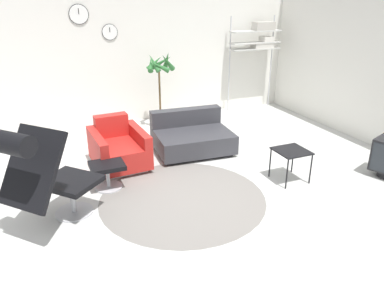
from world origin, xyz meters
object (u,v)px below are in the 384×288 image
(lounge_chair, at_px, (39,167))
(side_table, at_px, (291,153))
(armchair_red, at_px, (119,149))
(shelf_unit, at_px, (260,38))
(ottoman, at_px, (107,170))
(couch_low, at_px, (192,137))
(potted_plant, at_px, (160,94))

(lounge_chair, relative_size, side_table, 2.81)
(armchair_red, bearing_deg, side_table, 142.75)
(lounge_chair, bearing_deg, side_table, 47.19)
(shelf_unit, bearing_deg, ottoman, -147.67)
(ottoman, relative_size, side_table, 0.99)
(couch_low, bearing_deg, shelf_unit, -139.89)
(lounge_chair, relative_size, shelf_unit, 0.63)
(armchair_red, xyz_separation_m, side_table, (2.07, -1.41, 0.14))
(armchair_red, bearing_deg, lounge_chair, 48.47)
(couch_low, distance_m, potted_plant, 1.34)
(armchair_red, xyz_separation_m, potted_plant, (1.13, 1.37, 0.42))
(couch_low, bearing_deg, ottoman, 30.54)
(lounge_chair, distance_m, couch_low, 2.82)
(couch_low, relative_size, shelf_unit, 0.64)
(ottoman, xyz_separation_m, couch_low, (1.53, 0.76, -0.03))
(lounge_chair, bearing_deg, armchair_red, 99.23)
(ottoman, relative_size, shelf_unit, 0.22)
(ottoman, bearing_deg, potted_plant, 54.76)
(lounge_chair, bearing_deg, shelf_unit, 82.00)
(lounge_chair, bearing_deg, potted_plant, 98.72)
(armchair_red, height_order, couch_low, armchair_red)
(side_table, distance_m, potted_plant, 2.94)
(ottoman, distance_m, potted_plant, 2.51)
(couch_low, height_order, shelf_unit, shelf_unit)
(lounge_chair, relative_size, ottoman, 2.84)
(side_table, height_order, potted_plant, potted_plant)
(shelf_unit, bearing_deg, couch_low, -144.04)
(ottoman, xyz_separation_m, side_table, (2.36, -0.76, 0.14))
(ottoman, xyz_separation_m, potted_plant, (1.43, 2.02, 0.42))
(ottoman, height_order, potted_plant, potted_plant)
(armchair_red, relative_size, shelf_unit, 0.48)
(potted_plant, bearing_deg, armchair_red, -129.54)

